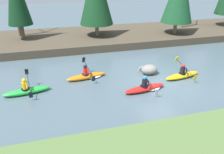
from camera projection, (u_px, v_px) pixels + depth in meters
ground_plane at (162, 83)px, 14.22m from camera, size 90.00×90.00×0.00m
riverbank_far at (116, 36)px, 23.50m from camera, size 44.00×8.15×0.70m
bare_tree_upstream at (16, 8)px, 21.08m from camera, size 3.23×3.19×5.82m
bare_tree_mid_upstream at (185, 1)px, 24.45m from camera, size 3.43×3.39×6.21m
kayaker_lead at (183, 75)px, 14.82m from camera, size 2.79×2.06×1.20m
kayaker_middle at (146, 88)px, 13.21m from camera, size 2.80×2.07×1.20m
kayaker_trailing at (88, 76)px, 14.75m from camera, size 2.79×2.06×1.20m
kayaker_far_back at (27, 90)px, 12.86m from camera, size 2.80×2.07×1.20m
boulder_midstream at (149, 70)px, 15.34m from camera, size 1.19×0.93×0.67m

